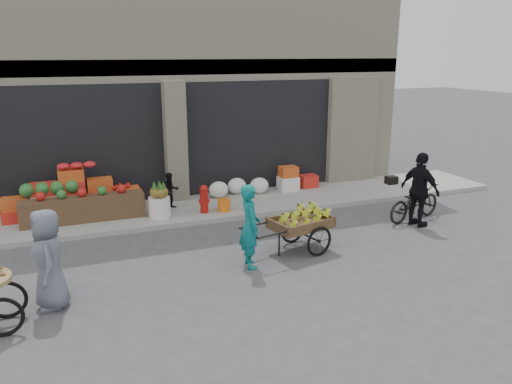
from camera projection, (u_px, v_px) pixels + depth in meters
name	position (u px, v px, depth m)	size (l,w,h in m)	color
ground	(238.00, 276.00, 9.17)	(80.00, 80.00, 0.00)	#424244
sidewalk	(186.00, 210.00, 12.84)	(18.00, 2.20, 0.12)	gray
building	(152.00, 73.00, 15.47)	(14.00, 6.45, 7.00)	beige
fruit_display	(81.00, 194.00, 12.06)	(3.10, 1.12, 1.24)	red
pineapple_bin	(160.00, 207.00, 12.04)	(0.52, 0.52, 0.50)	silver
fire_hydrant	(204.00, 198.00, 12.35)	(0.22, 0.22, 0.71)	#A5140F
orange_bucket	(224.00, 205.00, 12.54)	(0.32, 0.32, 0.30)	orange
right_bay_goods	(270.00, 182.00, 14.19)	(3.35, 0.60, 0.70)	silver
seated_person	(170.00, 191.00, 12.66)	(0.45, 0.35, 0.93)	black
banana_cart	(299.00, 222.00, 10.18)	(2.21, 1.25, 0.87)	brown
vendor_woman	(250.00, 226.00, 9.40)	(0.59, 0.39, 1.63)	#0D6768
vendor_grey	(49.00, 259.00, 7.88)	(0.80, 0.52, 1.65)	slate
bicycle	(414.00, 202.00, 12.16)	(0.60, 1.72, 0.90)	black
cyclist	(420.00, 190.00, 11.61)	(1.04, 0.43, 1.77)	black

